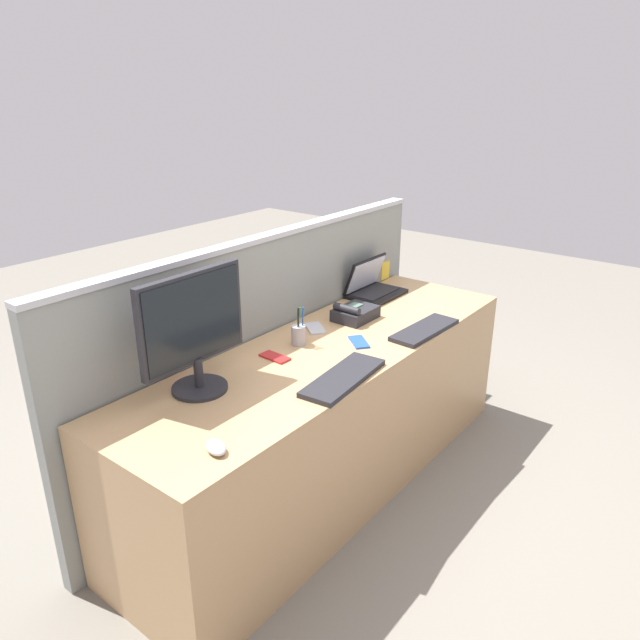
{
  "coord_description": "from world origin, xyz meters",
  "views": [
    {
      "loc": [
        -1.98,
        -1.5,
        1.85
      ],
      "look_at": [
        0.0,
        0.05,
        0.85
      ],
      "focal_mm": 33.59,
      "sensor_mm": 36.0,
      "label": 1
    }
  ],
  "objects_px": {
    "pen_cup": "(299,334)",
    "cell_phone_silver_slab": "(315,328)",
    "desk_phone": "(355,313)",
    "keyboard_main": "(425,330)",
    "desktop_monitor": "(193,327)",
    "cell_phone_red_case": "(275,357)",
    "laptop": "(372,286)",
    "computer_mouse_right_hand": "(216,447)",
    "keyboard_spare": "(343,378)",
    "cell_phone_blue_case": "(359,342)"
  },
  "relations": [
    {
      "from": "desktop_monitor",
      "to": "cell_phone_red_case",
      "type": "bearing_deg",
      "value": -6.48
    },
    {
      "from": "keyboard_main",
      "to": "pen_cup",
      "type": "height_order",
      "value": "pen_cup"
    },
    {
      "from": "desktop_monitor",
      "to": "cell_phone_red_case",
      "type": "xyz_separation_m",
      "value": [
        0.4,
        -0.04,
        -0.26
      ]
    },
    {
      "from": "keyboard_main",
      "to": "cell_phone_blue_case",
      "type": "bearing_deg",
      "value": 152.67
    },
    {
      "from": "keyboard_main",
      "to": "desktop_monitor",
      "type": "bearing_deg",
      "value": 161.5
    },
    {
      "from": "laptop",
      "to": "pen_cup",
      "type": "xyz_separation_m",
      "value": [
        -0.79,
        -0.12,
        -0.0
      ]
    },
    {
      "from": "computer_mouse_right_hand",
      "to": "cell_phone_blue_case",
      "type": "relative_size",
      "value": 0.71
    },
    {
      "from": "keyboard_main",
      "to": "keyboard_spare",
      "type": "height_order",
      "value": "same"
    },
    {
      "from": "pen_cup",
      "to": "cell_phone_silver_slab",
      "type": "height_order",
      "value": "pen_cup"
    },
    {
      "from": "laptop",
      "to": "cell_phone_blue_case",
      "type": "bearing_deg",
      "value": -151.44
    },
    {
      "from": "keyboard_main",
      "to": "cell_phone_blue_case",
      "type": "height_order",
      "value": "keyboard_main"
    },
    {
      "from": "laptop",
      "to": "pen_cup",
      "type": "relative_size",
      "value": 1.71
    },
    {
      "from": "cell_phone_red_case",
      "to": "cell_phone_silver_slab",
      "type": "bearing_deg",
      "value": 12.36
    },
    {
      "from": "keyboard_main",
      "to": "cell_phone_blue_case",
      "type": "relative_size",
      "value": 2.96
    },
    {
      "from": "computer_mouse_right_hand",
      "to": "cell_phone_red_case",
      "type": "distance_m",
      "value": 0.73
    },
    {
      "from": "desktop_monitor",
      "to": "keyboard_spare",
      "type": "distance_m",
      "value": 0.63
    },
    {
      "from": "laptop",
      "to": "pen_cup",
      "type": "bearing_deg",
      "value": -171.24
    },
    {
      "from": "keyboard_spare",
      "to": "cell_phone_red_case",
      "type": "bearing_deg",
      "value": 86.94
    },
    {
      "from": "computer_mouse_right_hand",
      "to": "cell_phone_silver_slab",
      "type": "bearing_deg",
      "value": 41.95
    },
    {
      "from": "laptop",
      "to": "cell_phone_silver_slab",
      "type": "height_order",
      "value": "laptop"
    },
    {
      "from": "laptop",
      "to": "cell_phone_silver_slab",
      "type": "relative_size",
      "value": 2.19
    },
    {
      "from": "computer_mouse_right_hand",
      "to": "pen_cup",
      "type": "xyz_separation_m",
      "value": [
        0.83,
        0.34,
        0.03
      ]
    },
    {
      "from": "keyboard_spare",
      "to": "pen_cup",
      "type": "height_order",
      "value": "pen_cup"
    },
    {
      "from": "keyboard_main",
      "to": "computer_mouse_right_hand",
      "type": "bearing_deg",
      "value": -178.96
    },
    {
      "from": "desk_phone",
      "to": "keyboard_spare",
      "type": "relative_size",
      "value": 0.49
    },
    {
      "from": "pen_cup",
      "to": "cell_phone_blue_case",
      "type": "height_order",
      "value": "pen_cup"
    },
    {
      "from": "desktop_monitor",
      "to": "pen_cup",
      "type": "bearing_deg",
      "value": -3.2
    },
    {
      "from": "pen_cup",
      "to": "cell_phone_blue_case",
      "type": "distance_m",
      "value": 0.28
    },
    {
      "from": "desk_phone",
      "to": "keyboard_main",
      "type": "distance_m",
      "value": 0.37
    },
    {
      "from": "desktop_monitor",
      "to": "computer_mouse_right_hand",
      "type": "height_order",
      "value": "desktop_monitor"
    },
    {
      "from": "cell_phone_blue_case",
      "to": "pen_cup",
      "type": "bearing_deg",
      "value": 170.63
    },
    {
      "from": "desk_phone",
      "to": "cell_phone_red_case",
      "type": "distance_m",
      "value": 0.59
    },
    {
      "from": "laptop",
      "to": "pen_cup",
      "type": "distance_m",
      "value": 0.8
    },
    {
      "from": "cell_phone_red_case",
      "to": "cell_phone_blue_case",
      "type": "height_order",
      "value": "same"
    },
    {
      "from": "desk_phone",
      "to": "computer_mouse_right_hand",
      "type": "relative_size",
      "value": 2.19
    },
    {
      "from": "keyboard_spare",
      "to": "cell_phone_silver_slab",
      "type": "distance_m",
      "value": 0.55
    },
    {
      "from": "laptop",
      "to": "cell_phone_silver_slab",
      "type": "distance_m",
      "value": 0.61
    },
    {
      "from": "keyboard_main",
      "to": "cell_phone_blue_case",
      "type": "xyz_separation_m",
      "value": [
        -0.3,
        0.18,
        -0.01
      ]
    },
    {
      "from": "laptop",
      "to": "keyboard_spare",
      "type": "bearing_deg",
      "value": -152.66
    },
    {
      "from": "pen_cup",
      "to": "cell_phone_blue_case",
      "type": "xyz_separation_m",
      "value": [
        0.18,
        -0.21,
        -0.04
      ]
    },
    {
      "from": "keyboard_main",
      "to": "cell_phone_silver_slab",
      "type": "bearing_deg",
      "value": 126.9
    },
    {
      "from": "keyboard_main",
      "to": "pen_cup",
      "type": "xyz_separation_m",
      "value": [
        -0.49,
        0.38,
        0.04
      ]
    },
    {
      "from": "pen_cup",
      "to": "keyboard_main",
      "type": "bearing_deg",
      "value": -38.32
    },
    {
      "from": "desk_phone",
      "to": "pen_cup",
      "type": "height_order",
      "value": "pen_cup"
    },
    {
      "from": "desktop_monitor",
      "to": "keyboard_main",
      "type": "xyz_separation_m",
      "value": [
        1.06,
        -0.42,
        -0.25
      ]
    },
    {
      "from": "desk_phone",
      "to": "pen_cup",
      "type": "xyz_separation_m",
      "value": [
        -0.42,
        0.02,
        0.01
      ]
    },
    {
      "from": "laptop",
      "to": "desk_phone",
      "type": "relative_size",
      "value": 1.46
    },
    {
      "from": "cell_phone_blue_case",
      "to": "keyboard_main",
      "type": "bearing_deg",
      "value": 8.76
    },
    {
      "from": "laptop",
      "to": "computer_mouse_right_hand",
      "type": "xyz_separation_m",
      "value": [
        -1.62,
        -0.46,
        -0.04
      ]
    },
    {
      "from": "keyboard_main",
      "to": "keyboard_spare",
      "type": "xyz_separation_m",
      "value": [
        -0.65,
        0.01,
        0.0
      ]
    }
  ]
}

